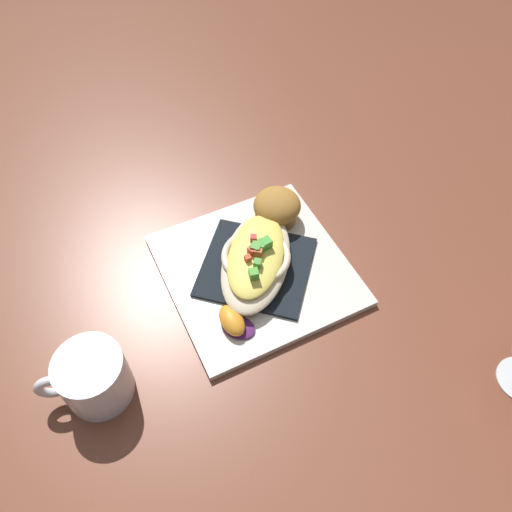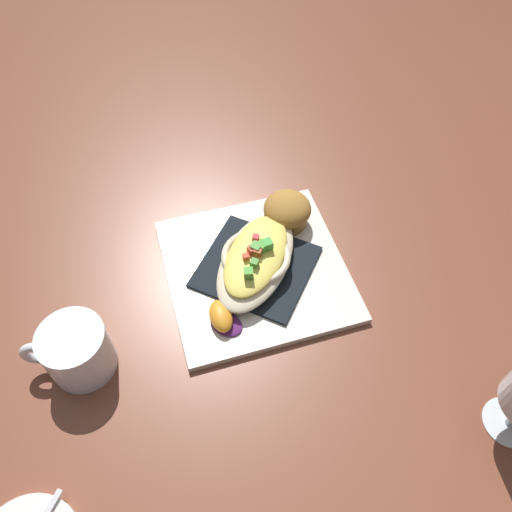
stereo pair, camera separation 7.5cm
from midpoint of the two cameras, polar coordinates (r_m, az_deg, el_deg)
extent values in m
plane|color=brown|center=(0.78, -2.73, -1.99)|extent=(2.60, 2.60, 0.00)
cube|color=white|center=(0.78, -2.75, -1.75)|extent=(0.29, 0.29, 0.01)
cube|color=black|center=(0.77, -2.77, -1.39)|extent=(0.22, 0.22, 0.01)
ellipsoid|color=beige|center=(0.76, -2.83, -0.65)|extent=(0.20, 0.21, 0.03)
torus|color=beige|center=(0.75, -2.86, -0.20)|extent=(0.15, 0.15, 0.01)
ellipsoid|color=#EED659|center=(0.74, -2.86, -0.07)|extent=(0.17, 0.17, 0.02)
cube|color=#D24631|center=(0.73, -3.24, 0.30)|extent=(0.01, 0.01, 0.01)
cube|color=#50A536|center=(0.71, -3.28, -2.21)|extent=(0.02, 0.02, 0.01)
cube|color=#C7383D|center=(0.75, -3.16, 1.85)|extent=(0.01, 0.01, 0.01)
cube|color=green|center=(0.73, -1.55, 1.05)|extent=(0.01, 0.01, 0.01)
cube|color=#B1572A|center=(0.73, -2.80, 0.25)|extent=(0.02, 0.02, 0.01)
cube|color=green|center=(0.73, -2.23, 0.90)|extent=(0.02, 0.02, 0.01)
cube|color=#A95432|center=(0.73, -3.17, 0.83)|extent=(0.02, 0.02, 0.01)
cube|color=#54A23E|center=(0.73, -2.93, 0.80)|extent=(0.02, 0.02, 0.01)
cube|color=#BB5D25|center=(0.74, -1.84, 0.97)|extent=(0.01, 0.01, 0.01)
cube|color=#50963A|center=(0.72, -2.80, -1.01)|extent=(0.01, 0.01, 0.01)
cube|color=#D8492B|center=(0.72, -3.87, -0.44)|extent=(0.01, 0.01, 0.01)
cylinder|color=#A97433|center=(0.82, -0.25, 4.56)|extent=(0.06, 0.06, 0.02)
ellipsoid|color=#A77230|center=(0.81, -0.25, 5.55)|extent=(0.08, 0.08, 0.04)
ellipsoid|color=#4C0F23|center=(0.80, -0.26, 6.02)|extent=(0.03, 0.03, 0.01)
ellipsoid|color=#53205B|center=(0.72, -4.99, -8.24)|extent=(0.06, 0.06, 0.01)
ellipsoid|color=orange|center=(0.71, -5.76, -7.47)|extent=(0.03, 0.05, 0.02)
cylinder|color=white|center=(0.70, -20.81, -12.91)|extent=(0.09, 0.09, 0.08)
torus|color=white|center=(0.71, -24.83, -13.45)|extent=(0.05, 0.03, 0.05)
cylinder|color=#4C2D14|center=(0.71, -20.38, -13.52)|extent=(0.07, 0.07, 0.04)
camera|label=1|loc=(0.04, -92.87, -3.87)|focal=35.47mm
camera|label=2|loc=(0.04, 87.13, 3.87)|focal=35.47mm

